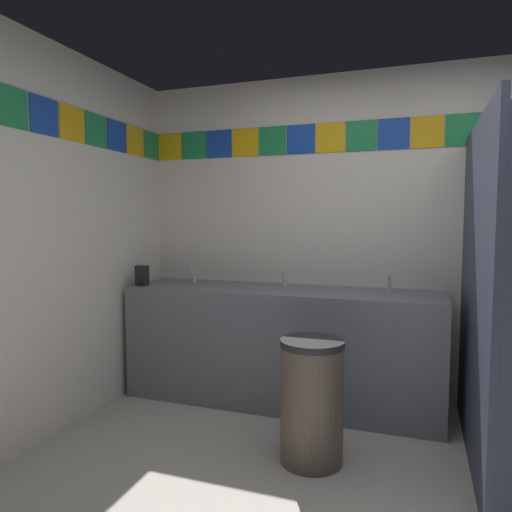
# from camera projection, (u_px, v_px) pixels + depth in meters

# --- Properties ---
(wall_back) EXTENTS (4.24, 0.09, 2.52)m
(wall_back) POSITION_uv_depth(u_px,v_px,m) (408.00, 237.00, 3.50)
(wall_back) COLOR silver
(wall_back) RESTS_ON ground_plane
(vanity_counter) EXTENTS (2.35, 0.61, 0.87)m
(vanity_counter) POSITION_uv_depth(u_px,v_px,m) (281.00, 344.00, 3.53)
(vanity_counter) COLOR slate
(vanity_counter) RESTS_ON ground_plane
(faucet_left) EXTENTS (0.04, 0.10, 0.14)m
(faucet_left) POSITION_uv_depth(u_px,v_px,m) (193.00, 276.00, 3.84)
(faucet_left) COLOR silver
(faucet_left) RESTS_ON vanity_counter
(faucet_center) EXTENTS (0.04, 0.10, 0.14)m
(faucet_center) POSITION_uv_depth(u_px,v_px,m) (284.00, 280.00, 3.58)
(faucet_center) COLOR silver
(faucet_center) RESTS_ON vanity_counter
(faucet_right) EXTENTS (0.04, 0.10, 0.14)m
(faucet_right) POSITION_uv_depth(u_px,v_px,m) (389.00, 285.00, 3.32)
(faucet_right) COLOR silver
(faucet_right) RESTS_ON vanity_counter
(soap_dispenser) EXTENTS (0.09, 0.09, 0.16)m
(soap_dispenser) POSITION_uv_depth(u_px,v_px,m) (142.00, 275.00, 3.68)
(soap_dispenser) COLOR black
(soap_dispenser) RESTS_ON vanity_counter
(trash_bin) EXTENTS (0.37, 0.37, 0.71)m
(trash_bin) POSITION_uv_depth(u_px,v_px,m) (312.00, 401.00, 2.66)
(trash_bin) COLOR brown
(trash_bin) RESTS_ON ground_plane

